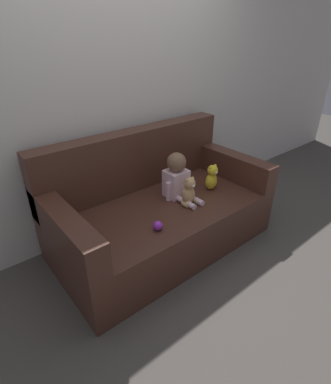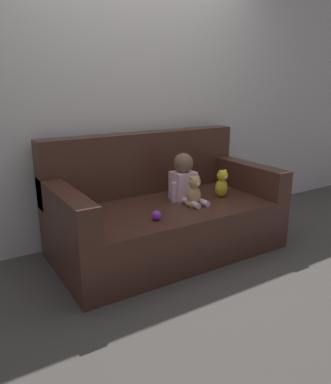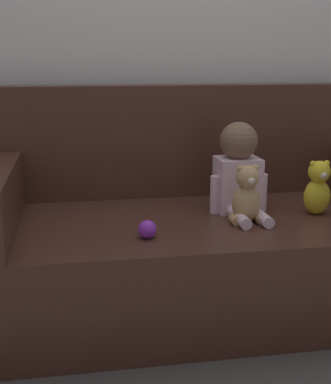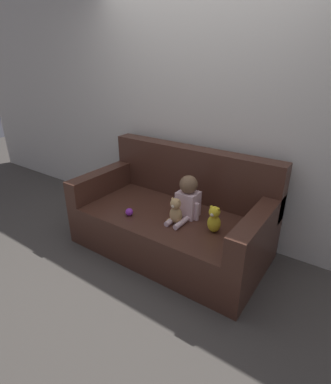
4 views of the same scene
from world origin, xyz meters
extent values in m
plane|color=#4C4742|center=(0.00, 0.00, 0.00)|extent=(12.00, 12.00, 0.00)
cube|color=silver|center=(0.00, 0.58, 1.30)|extent=(8.00, 0.05, 2.60)
cube|color=#47281E|center=(0.00, 0.00, 0.21)|extent=(1.89, 0.99, 0.43)
cube|color=#47281E|center=(0.00, 0.41, 0.70)|extent=(1.89, 0.18, 0.55)
cube|color=silver|center=(0.18, 0.03, 0.55)|extent=(0.19, 0.17, 0.24)
sphere|color=brown|center=(0.18, 0.03, 0.75)|extent=(0.17, 0.17, 0.17)
cylinder|color=silver|center=(0.13, -0.15, 0.45)|extent=(0.05, 0.21, 0.05)
cylinder|color=silver|center=(0.23, -0.15, 0.45)|extent=(0.05, 0.21, 0.05)
cylinder|color=silver|center=(0.07, 0.01, 0.51)|extent=(0.04, 0.04, 0.17)
cylinder|color=silver|center=(0.29, 0.01, 0.51)|extent=(0.04, 0.04, 0.17)
ellipsoid|color=tan|center=(0.17, -0.15, 0.51)|extent=(0.12, 0.10, 0.16)
sphere|color=tan|center=(0.17, -0.16, 0.63)|extent=(0.10, 0.10, 0.10)
sphere|color=tan|center=(0.13, -0.16, 0.66)|extent=(0.03, 0.03, 0.03)
sphere|color=tan|center=(0.20, -0.16, 0.66)|extent=(0.03, 0.03, 0.03)
sphere|color=beige|center=(0.17, -0.19, 0.62)|extent=(0.03, 0.03, 0.03)
cylinder|color=tan|center=(0.11, -0.17, 0.45)|extent=(0.04, 0.06, 0.04)
cylinder|color=tan|center=(0.22, -0.17, 0.45)|extent=(0.04, 0.06, 0.04)
ellipsoid|color=yellow|center=(0.51, -0.08, 0.51)|extent=(0.12, 0.10, 0.16)
sphere|color=yellow|center=(0.51, -0.09, 0.62)|extent=(0.10, 0.10, 0.10)
sphere|color=yellow|center=(0.48, -0.09, 0.66)|extent=(0.03, 0.03, 0.03)
sphere|color=yellow|center=(0.55, -0.09, 0.66)|extent=(0.03, 0.03, 0.03)
sphere|color=beige|center=(0.51, -0.13, 0.62)|extent=(0.03, 0.03, 0.03)
sphere|color=purple|center=(-0.28, -0.28, 0.46)|extent=(0.07, 0.07, 0.07)
camera|label=1|loc=(-1.40, -1.74, 1.75)|focal=28.00mm
camera|label=2|loc=(-1.60, -2.52, 1.42)|focal=35.00mm
camera|label=3|loc=(-0.54, -2.23, 1.11)|focal=50.00mm
camera|label=4|loc=(1.45, -2.15, 1.82)|focal=28.00mm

